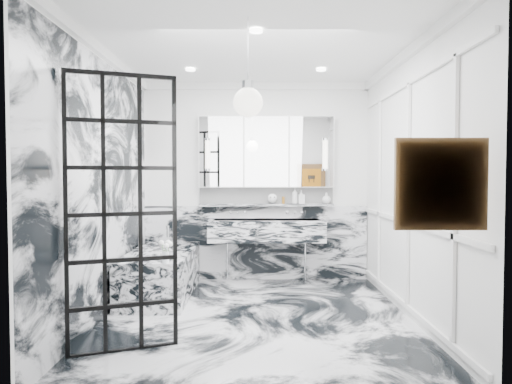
{
  "coord_description": "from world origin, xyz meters",
  "views": [
    {
      "loc": [
        -0.01,
        -4.72,
        1.49
      ],
      "look_at": [
        0.0,
        0.5,
        1.3
      ],
      "focal_mm": 32.0,
      "sensor_mm": 36.0,
      "label": 1
    }
  ],
  "objects_px": {
    "trough_sink": "(267,230)",
    "mirror_cabinet": "(266,152)",
    "crittall_door": "(122,214)",
    "bathtub": "(161,273)"
  },
  "relations": [
    {
      "from": "trough_sink",
      "to": "bathtub",
      "type": "bearing_deg",
      "value": -153.52
    },
    {
      "from": "crittall_door",
      "to": "mirror_cabinet",
      "type": "height_order",
      "value": "crittall_door"
    },
    {
      "from": "crittall_door",
      "to": "trough_sink",
      "type": "distance_m",
      "value": 2.8
    },
    {
      "from": "crittall_door",
      "to": "trough_sink",
      "type": "xyz_separation_m",
      "value": [
        1.28,
        2.46,
        -0.43
      ]
    },
    {
      "from": "crittall_door",
      "to": "mirror_cabinet",
      "type": "relative_size",
      "value": 1.22
    },
    {
      "from": "trough_sink",
      "to": "mirror_cabinet",
      "type": "distance_m",
      "value": 1.1
    },
    {
      "from": "trough_sink",
      "to": "mirror_cabinet",
      "type": "xyz_separation_m",
      "value": [
        -0.0,
        0.17,
        1.09
      ]
    },
    {
      "from": "crittall_door",
      "to": "bathtub",
      "type": "relative_size",
      "value": 1.41
    },
    {
      "from": "mirror_cabinet",
      "to": "bathtub",
      "type": "relative_size",
      "value": 1.15
    },
    {
      "from": "crittall_door",
      "to": "mirror_cabinet",
      "type": "distance_m",
      "value": 2.99
    }
  ]
}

